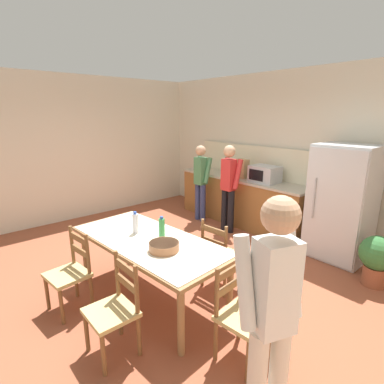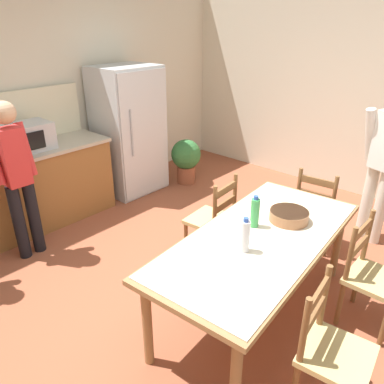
# 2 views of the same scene
# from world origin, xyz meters

# --- Properties ---
(ground_plane) EXTENTS (8.32, 8.32, 0.00)m
(ground_plane) POSITION_xyz_m (0.00, 0.00, 0.00)
(ground_plane) COLOR brown
(wall_back) EXTENTS (6.52, 0.12, 2.90)m
(wall_back) POSITION_xyz_m (0.00, 2.66, 1.45)
(wall_back) COLOR beige
(wall_back) RESTS_ON ground
(wall_left) EXTENTS (0.12, 5.20, 2.90)m
(wall_left) POSITION_xyz_m (-3.26, 0.00, 1.45)
(wall_left) COLOR beige
(wall_left) RESTS_ON ground
(kitchen_counter) EXTENTS (2.87, 0.66, 0.94)m
(kitchen_counter) POSITION_xyz_m (-0.77, 2.23, 0.47)
(kitchen_counter) COLOR brown
(kitchen_counter) RESTS_ON ground
(counter_splashback) EXTENTS (2.83, 0.03, 0.60)m
(counter_splashback) POSITION_xyz_m (-0.77, 2.54, 1.24)
(counter_splashback) COLOR beige
(counter_splashback) RESTS_ON kitchen_counter
(refrigerator) EXTENTS (0.82, 0.73, 1.73)m
(refrigerator) POSITION_xyz_m (1.18, 2.19, 0.86)
(refrigerator) COLOR silver
(refrigerator) RESTS_ON ground
(microwave) EXTENTS (0.50, 0.39, 0.30)m
(microwave) POSITION_xyz_m (-0.23, 2.21, 1.09)
(microwave) COLOR #B2B7BC
(microwave) RESTS_ON kitchen_counter
(paper_bag) EXTENTS (0.24, 0.16, 0.36)m
(paper_bag) POSITION_xyz_m (-0.76, 2.20, 1.12)
(paper_bag) COLOR tan
(paper_bag) RESTS_ON kitchen_counter
(dining_table) EXTENTS (2.09, 1.07, 0.76)m
(dining_table) POSITION_xyz_m (0.21, -0.57, 0.68)
(dining_table) COLOR olive
(dining_table) RESTS_ON ground
(bottle_near_centre) EXTENTS (0.07, 0.07, 0.27)m
(bottle_near_centre) POSITION_xyz_m (-0.05, -0.59, 0.88)
(bottle_near_centre) COLOR silver
(bottle_near_centre) RESTS_ON dining_table
(bottle_off_centre) EXTENTS (0.07, 0.07, 0.27)m
(bottle_off_centre) POSITION_xyz_m (0.30, -0.45, 0.88)
(bottle_off_centre) COLOR green
(bottle_off_centre) RESTS_ON dining_table
(serving_bowl) EXTENTS (0.32, 0.32, 0.09)m
(serving_bowl) POSITION_xyz_m (0.57, -0.61, 0.81)
(serving_bowl) COLOR #9E6642
(serving_bowl) RESTS_ON dining_table
(chair_side_near_left) EXTENTS (0.46, 0.45, 0.91)m
(chair_side_near_left) POSITION_xyz_m (-0.19, -1.35, 0.44)
(chair_side_near_left) COLOR brown
(chair_side_near_left) RESTS_ON ground
(chair_head_end) EXTENTS (0.44, 0.46, 0.91)m
(chair_head_end) POSITION_xyz_m (1.51, -0.47, 0.44)
(chair_head_end) COLOR brown
(chair_head_end) RESTS_ON ground
(chair_side_far_right) EXTENTS (0.46, 0.44, 0.91)m
(chair_side_far_right) POSITION_xyz_m (0.60, 0.21, 0.44)
(chair_side_far_right) COLOR brown
(chair_side_far_right) RESTS_ON ground
(chair_side_near_right) EXTENTS (0.42, 0.40, 0.91)m
(chair_side_near_right) POSITION_xyz_m (0.72, -1.28, 0.44)
(chair_side_near_right) COLOR brown
(chair_side_near_right) RESTS_ON ground
(person_at_sink) EXTENTS (0.39, 0.27, 1.55)m
(person_at_sink) POSITION_xyz_m (-1.40, 1.71, 0.87)
(person_at_sink) COLOR navy
(person_at_sink) RESTS_ON ground
(person_at_counter) EXTENTS (0.40, 0.28, 1.61)m
(person_at_counter) POSITION_xyz_m (-0.62, 1.69, 0.91)
(person_at_counter) COLOR black
(person_at_counter) RESTS_ON ground
(person_by_table) EXTENTS (0.38, 0.48, 1.72)m
(person_by_table) POSITION_xyz_m (2.06, -0.86, 0.96)
(person_by_table) COLOR silver
(person_by_table) RESTS_ON ground
(potted_plant) EXTENTS (0.44, 0.44, 0.67)m
(potted_plant) POSITION_xyz_m (1.87, 1.76, 0.39)
(potted_plant) COLOR brown
(potted_plant) RESTS_ON ground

